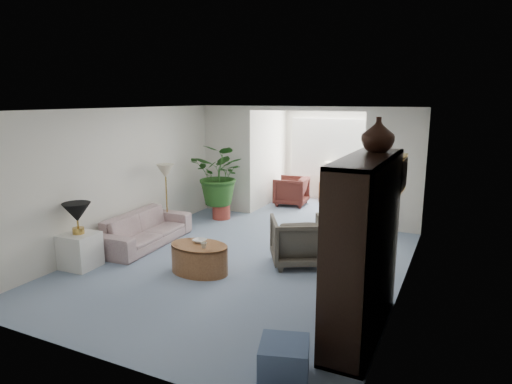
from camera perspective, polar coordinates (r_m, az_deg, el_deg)
The scene contains 26 objects.
floor at distance 7.32m, azimuth -2.06°, elevation -9.34°, with size 6.00×6.00×0.00m, color gray.
sunroom_floor at distance 10.95m, azimuth 7.94°, elevation -2.19°, with size 2.60×2.60×0.00m, color gray.
back_pier_left at distance 10.46m, azimuth -3.72°, elevation 4.21°, with size 1.20×0.12×2.50m, color silver.
back_pier_right at distance 9.23m, azimuth 17.35°, elevation 2.65°, with size 1.20×0.12×2.50m, color silver.
back_header at distance 9.58m, azimuth 6.32°, elevation 10.65°, with size 2.60×0.12×0.10m, color silver.
window_pane at distance 11.73m, azimuth 9.76°, elevation 5.65°, with size 2.20×0.02×1.50m, color white.
window_blinds at distance 11.70m, azimuth 9.72°, elevation 5.63°, with size 2.20×0.02×1.50m, color white.
framed_picture at distance 6.06m, azimuth 18.46°, elevation 2.21°, with size 0.04×0.50×0.40m, color beige.
sofa at distance 8.44m, azimuth -14.11°, elevation -4.67°, with size 2.02×0.79×0.59m, color #BAAB9D.
end_table at distance 7.65m, azimuth -21.74°, elevation -7.03°, with size 0.51×0.51×0.56m, color white.
table_lamp at distance 7.48m, azimuth -22.12°, elevation -2.44°, with size 0.44×0.44×0.30m, color black.
floor_lamp at distance 8.94m, azimuth -11.61°, elevation 2.66°, with size 0.36×0.36×0.28m, color beige.
coffee_table at distance 7.00m, azimuth -7.31°, elevation -8.51°, with size 0.95×0.95×0.45m, color #966036.
coffee_bowl at distance 7.02m, azimuth -7.27°, elevation -6.27°, with size 0.21×0.21×0.05m, color silver.
coffee_cup at distance 6.75m, azimuth -6.76°, elevation -6.85°, with size 0.09×0.09×0.09m, color beige.
wingback_chair at distance 7.27m, azimuth 5.42°, elevation -6.27°, with size 0.84×0.86×0.78m, color #585146.
side_table_dark at distance 7.37m, azimuth 11.37°, elevation -6.84°, with size 0.52×0.42×0.63m, color black.
entertainment_cabinet at distance 5.13m, azimuth 13.68°, elevation -6.98°, with size 0.49×1.85×2.05m, color black.
cabinet_urn at distance 5.37m, azimuth 15.47°, elevation 7.17°, with size 0.39×0.39×0.40m, color black.
ottoman at distance 4.57m, azimuth 3.65°, elevation -20.89°, with size 0.47×0.47×0.37m, color slate.
plant_pot at distance 10.00m, azimuth -4.50°, elevation -2.53°, with size 0.40×0.40×0.32m, color #9A382C.
house_plant at distance 9.82m, azimuth -4.58°, elevation 2.24°, with size 1.23×1.07×1.37m, color #25541C.
sunroom_chair_blue at distance 10.80m, azimuth 12.00°, elevation -0.79°, with size 0.68×0.70×0.64m, color slate.
sunroom_chair_maroon at distance 11.23m, azimuth 4.56°, elevation 0.13°, with size 0.77×0.79×0.72m, color #5E2720.
sunroom_table at distance 11.71m, azimuth 9.31°, elevation 0.05°, with size 0.44×0.34×0.54m, color #966036.
shelf_clutter at distance 5.05m, azimuth 12.52°, elevation -10.10°, with size 0.30×1.06×0.61m.
Camera 1 is at (3.18, -6.04, 2.67)m, focal length 31.00 mm.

